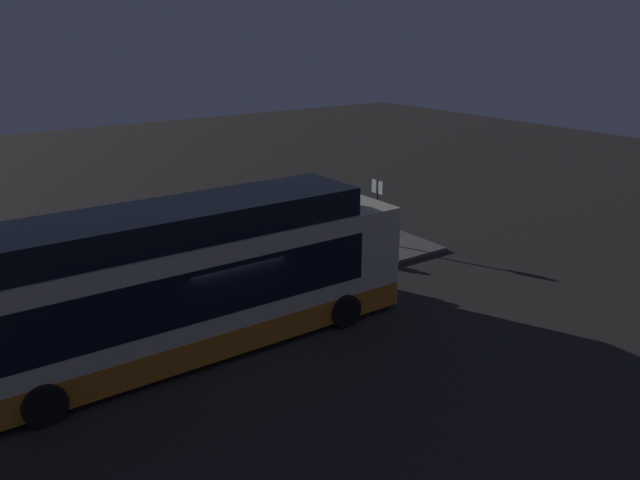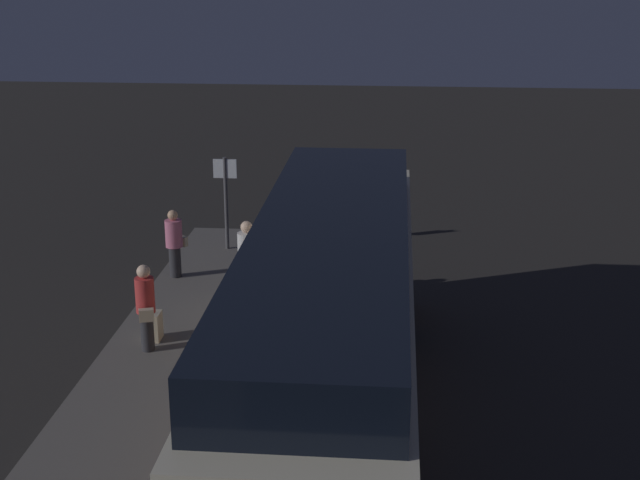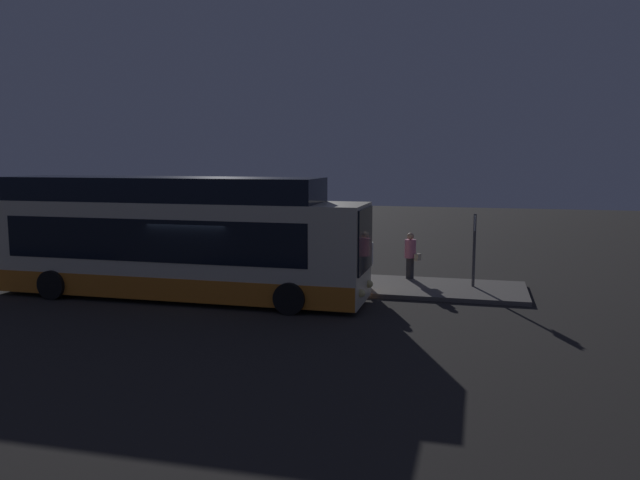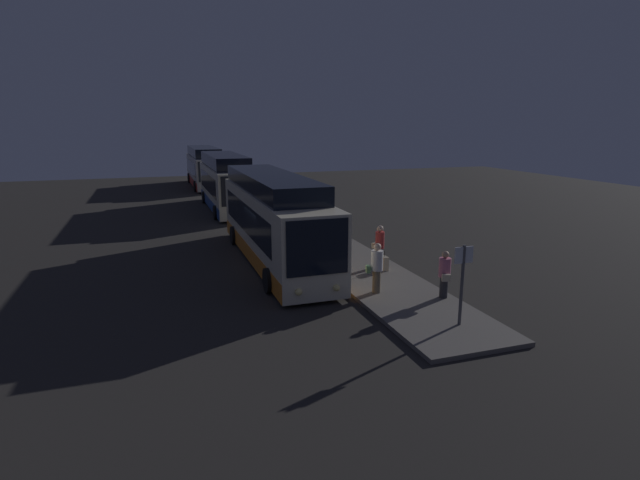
# 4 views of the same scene
# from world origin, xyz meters

# --- Properties ---
(ground) EXTENTS (80.00, 80.00, 0.00)m
(ground) POSITION_xyz_m (0.00, 0.00, 0.00)
(ground) COLOR #2B2826
(platform) EXTENTS (20.00, 3.29, 0.14)m
(platform) POSITION_xyz_m (0.00, 3.24, 0.07)
(platform) COLOR #605B56
(platform) RESTS_ON ground
(bus_lead) EXTENTS (12.26, 2.72, 3.85)m
(bus_lead) POSITION_xyz_m (-1.03, 0.15, 1.75)
(bus_lead) COLOR beige
(bus_lead) RESTS_ON ground
(bus_second) EXTENTS (11.00, 2.75, 3.87)m
(bus_second) POSITION_xyz_m (-15.50, 0.15, 1.74)
(bus_second) COLOR beige
(bus_second) RESTS_ON ground
(bus_third) EXTENTS (11.17, 2.83, 3.74)m
(bus_third) POSITION_xyz_m (-29.49, 0.15, 1.68)
(bus_third) COLOR #B2ADA8
(bus_third) RESTS_ON ground
(passenger_boarding) EXTENTS (0.51, 0.66, 1.81)m
(passenger_boarding) POSITION_xyz_m (4.78, 2.47, 1.11)
(passenger_boarding) COLOR #6B604C
(passenger_boarding) RESTS_ON platform
(passenger_waiting) EXTENTS (0.66, 0.53, 1.66)m
(passenger_waiting) POSITION_xyz_m (6.03, 4.45, 1.03)
(passenger_waiting) COLOR #2D2D33
(passenger_waiting) RESTS_ON platform
(passenger_with_bags) EXTENTS (0.61, 0.47, 1.77)m
(passenger_with_bags) POSITION_xyz_m (1.84, 3.98, 1.10)
(passenger_with_bags) COLOR #2D2D33
(passenger_with_bags) RESTS_ON platform
(suitcase) EXTENTS (0.41, 0.21, 0.81)m
(suitcase) POSITION_xyz_m (2.36, 3.97, 0.43)
(suitcase) COLOR beige
(suitcase) RESTS_ON platform
(sign_post) EXTENTS (0.10, 0.61, 2.46)m
(sign_post) POSITION_xyz_m (8.24, 3.61, 1.67)
(sign_post) COLOR #4C4C51
(sign_post) RESTS_ON platform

